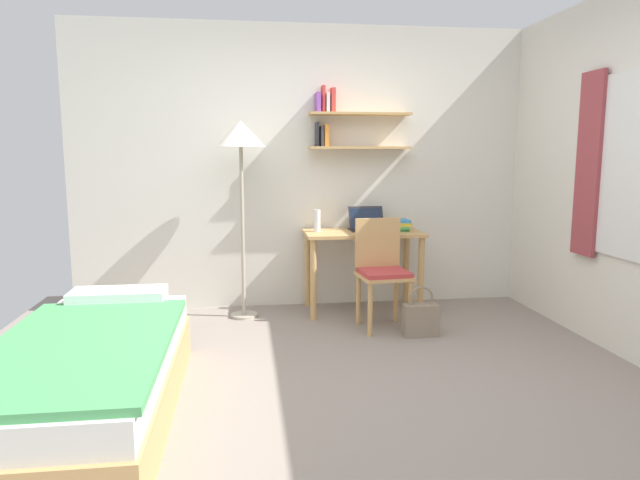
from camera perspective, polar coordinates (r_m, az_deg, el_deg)
ground_plane at (r=3.61m, az=3.14°, el=-14.66°), size 5.28×5.28×0.00m
wall_back at (r=5.32m, az=-0.74°, el=7.38°), size 4.40×0.27×2.60m
bed at (r=3.36m, az=-22.27°, el=-12.74°), size 0.89×1.99×0.54m
desk at (r=5.13m, az=4.35°, el=-0.66°), size 1.06×0.55×0.74m
desk_chair at (r=4.69m, az=6.28°, el=-2.84°), size 0.44×0.43×0.90m
standing_lamp at (r=4.90m, az=-8.02°, el=9.64°), size 0.42×0.42×1.71m
laptop at (r=5.20m, az=4.76°, el=1.61°), size 0.33×0.24×0.21m
water_bottle at (r=5.08m, az=-0.30°, el=1.98°), size 0.06×0.06×0.20m
book_stack at (r=5.20m, az=8.03°, el=1.55°), size 0.18×0.24×0.10m
handbag at (r=4.58m, az=10.15°, el=-7.85°), size 0.28×0.13×0.40m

